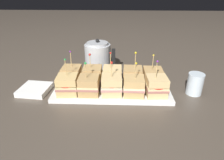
{
  "coord_description": "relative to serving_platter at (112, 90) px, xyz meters",
  "views": [
    {
      "loc": [
        0.03,
        -0.83,
        0.47
      ],
      "look_at": [
        0.0,
        0.0,
        0.06
      ],
      "focal_mm": 32.0,
      "sensor_mm": 36.0,
      "label": 1
    }
  ],
  "objects": [
    {
      "name": "sandwich_back_center",
      "position": [
        -0.0,
        0.05,
        0.05
      ],
      "size": [
        0.09,
        0.1,
        0.16
      ],
      "color": "#DBB77A",
      "rests_on": "serving_platter"
    },
    {
      "name": "sandwich_back_far_left",
      "position": [
        -0.2,
        0.05,
        0.05
      ],
      "size": [
        0.09,
        0.09,
        0.16
      ],
      "color": "tan",
      "rests_on": "serving_platter"
    },
    {
      "name": "serving_platter",
      "position": [
        0.0,
        0.0,
        0.0
      ],
      "size": [
        0.54,
        0.22,
        0.02
      ],
      "color": "white",
      "rests_on": "ground_plane"
    },
    {
      "name": "kettle_steel",
      "position": [
        -0.09,
        0.23,
        0.08
      ],
      "size": [
        0.17,
        0.14,
        0.2
      ],
      "color": "#B7BABF",
      "rests_on": "ground_plane"
    },
    {
      "name": "sandwich_front_far_left",
      "position": [
        -0.2,
        -0.05,
        0.05
      ],
      "size": [
        0.1,
        0.1,
        0.16
      ],
      "color": "tan",
      "rests_on": "serving_platter"
    },
    {
      "name": "sandwich_back_left",
      "position": [
        -0.1,
        0.05,
        0.05
      ],
      "size": [
        0.09,
        0.09,
        0.16
      ],
      "color": "tan",
      "rests_on": "serving_platter"
    },
    {
      "name": "sandwich_front_right",
      "position": [
        0.1,
        -0.05,
        0.05
      ],
      "size": [
        0.09,
        0.09,
        0.16
      ],
      "color": "tan",
      "rests_on": "serving_platter"
    },
    {
      "name": "sandwich_front_left",
      "position": [
        -0.1,
        -0.05,
        0.05
      ],
      "size": [
        0.09,
        0.09,
        0.15
      ],
      "color": "tan",
      "rests_on": "serving_platter"
    },
    {
      "name": "sandwich_back_far_right",
      "position": [
        0.2,
        0.05,
        0.05
      ],
      "size": [
        0.09,
        0.09,
        0.16
      ],
      "color": "tan",
      "rests_on": "serving_platter"
    },
    {
      "name": "sandwich_front_center",
      "position": [
        0.0,
        -0.05,
        0.05
      ],
      "size": [
        0.1,
        0.1,
        0.16
      ],
      "color": "#DBB77A",
      "rests_on": "serving_platter"
    },
    {
      "name": "drinking_glass",
      "position": [
        0.38,
        0.0,
        0.04
      ],
      "size": [
        0.07,
        0.07,
        0.1
      ],
      "color": "silver",
      "rests_on": "ground_plane"
    },
    {
      "name": "napkin_stack",
      "position": [
        -0.37,
        -0.01,
        0.0
      ],
      "size": [
        0.15,
        0.15,
        0.02
      ],
      "color": "white",
      "rests_on": "ground_plane"
    },
    {
      "name": "ground_plane",
      "position": [
        0.0,
        0.0,
        -0.01
      ],
      "size": [
        6.0,
        6.0,
        0.0
      ],
      "primitive_type": "plane",
      "color": "#4C4238"
    },
    {
      "name": "sandwich_front_far_right",
      "position": [
        0.2,
        -0.05,
        0.05
      ],
      "size": [
        0.1,
        0.1,
        0.17
      ],
      "color": "#DBB77A",
      "rests_on": "serving_platter"
    },
    {
      "name": "sandwich_back_right",
      "position": [
        0.1,
        0.05,
        0.05
      ],
      "size": [
        0.1,
        0.1,
        0.17
      ],
      "color": "tan",
      "rests_on": "serving_platter"
    }
  ]
}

